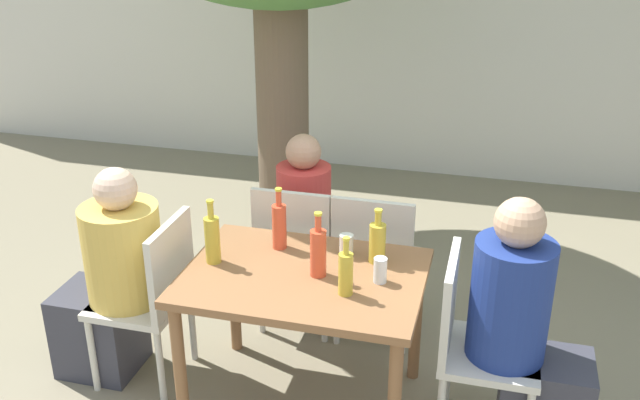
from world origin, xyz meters
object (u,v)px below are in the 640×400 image
soda_bottle_3 (318,251)px  drinking_glass_0 (380,270)px  patio_chair_2 (297,248)px  oil_cruet_2 (346,272)px  person_seated_0 (112,284)px  oil_cruet_0 (213,238)px  soda_bottle_4 (279,225)px  drinking_glass_1 (346,245)px  dining_table_front (304,292)px  oil_cruet_1 (377,242)px  patio_chair_3 (375,258)px  patio_chair_1 (472,338)px  person_seated_1 (525,340)px  patio_chair_0 (154,291)px  person_seated_2 (309,232)px

soda_bottle_3 → drinking_glass_0: (0.29, 0.01, -0.06)m
patio_chair_2 → soda_bottle_3: 0.78m
patio_chair_2 → oil_cruet_2: bearing=120.7°
person_seated_0 → oil_cruet_0: bearing=90.5°
drinking_glass_0 → oil_cruet_0: bearing=-179.1°
patio_chair_2 → soda_bottle_3: bearing=114.9°
soda_bottle_4 → drinking_glass_1: (0.34, 0.00, -0.07)m
oil_cruet_0 → oil_cruet_2: size_ratio=1.16×
oil_cruet_2 → soda_bottle_4: 0.55m
dining_table_front → soda_bottle_4: (-0.19, 0.23, 0.23)m
oil_cruet_1 → soda_bottle_4: 0.50m
dining_table_front → patio_chair_3: size_ratio=1.23×
dining_table_front → drinking_glass_0: size_ratio=9.30×
patio_chair_1 → person_seated_1: size_ratio=0.74×
soda_bottle_4 → oil_cruet_1: bearing=-2.4°
patio_chair_2 → patio_chair_0: bearing=48.3°
person_seated_2 → drinking_glass_1: 0.81m
oil_cruet_1 → soda_bottle_4: (-0.50, 0.02, 0.02)m
patio_chair_1 → patio_chair_3: (-0.57, 0.64, 0.00)m
oil_cruet_2 → soda_bottle_4: size_ratio=0.87×
patio_chair_3 → drinking_glass_1: 0.50m
patio_chair_2 → person_seated_0: size_ratio=0.78×
oil_cruet_2 → drinking_glass_1: oil_cruet_2 is taller
patio_chair_0 → patio_chair_2: size_ratio=1.00×
drinking_glass_0 → patio_chair_3: bearing=102.2°
oil_cruet_1 → soda_bottle_3: soda_bottle_3 is taller
patio_chair_1 → soda_bottle_4: 1.07m
person_seated_0 → dining_table_front: bearing=90.0°
patio_chair_2 → person_seated_2: (0.00, 0.24, -0.01)m
drinking_glass_0 → person_seated_1: bearing=-1.5°
person_seated_1 → person_seated_2: size_ratio=1.07×
patio_chair_3 → person_seated_1: bearing=141.5°
patio_chair_3 → patio_chair_2: bearing=0.0°
oil_cruet_1 → drinking_glass_0: oil_cruet_1 is taller
patio_chair_3 → person_seated_1: size_ratio=0.74×
dining_table_front → oil_cruet_0: (-0.45, 0.00, 0.23)m
patio_chair_3 → drinking_glass_0: bearing=102.2°
patio_chair_3 → patio_chair_1: bearing=131.7°
oil_cruet_2 → oil_cruet_0: bearing=169.2°
dining_table_front → soda_bottle_3: 0.24m
person_seated_1 → soda_bottle_3: size_ratio=3.85×
patio_chair_3 → oil_cruet_1: size_ratio=3.32×
dining_table_front → patio_chair_1: 0.80m
oil_cruet_0 → drinking_glass_1: 0.65m
person_seated_2 → drinking_glass_1: bearing=120.0°
patio_chair_3 → drinking_glass_0: 0.70m
dining_table_front → person_seated_1: bearing=-0.0°
patio_chair_2 → oil_cruet_0: oil_cruet_0 is taller
dining_table_front → oil_cruet_1: oil_cruet_1 is taller
oil_cruet_2 → person_seated_0: bearing=174.3°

